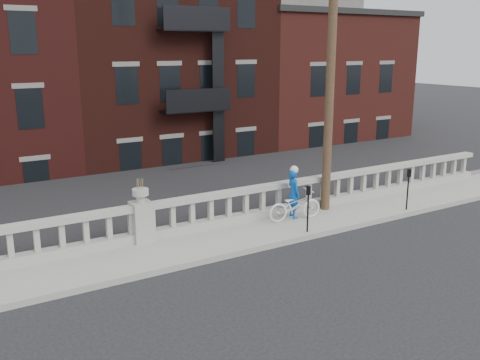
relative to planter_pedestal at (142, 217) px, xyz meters
name	(u,v)px	position (x,y,z in m)	size (l,w,h in m)	color
ground	(211,302)	(0.00, -3.95, -0.83)	(120.00, 120.00, 0.00)	black
sidewalk	(156,254)	(0.00, -0.95, -0.76)	(32.00, 2.20, 0.15)	gray
balustrade	(142,223)	(0.00, 0.00, -0.19)	(28.00, 0.34, 1.03)	gray
planter_pedestal	(142,217)	(0.00, 0.00, 0.00)	(0.55, 0.55, 1.76)	gray
lower_level	(25,95)	(0.56, 19.09, 1.80)	(80.00, 44.00, 20.80)	#605E59
utility_pole	(331,49)	(6.20, -0.35, 4.41)	(1.60, 0.28, 10.00)	#422D1E
parking_meter_d	(308,204)	(4.31, -1.80, 0.17)	(0.10, 0.09, 1.36)	black
parking_meter_e	(408,185)	(8.42, -1.80, 0.17)	(0.10, 0.09, 1.36)	black
bicycle	(295,205)	(4.66, -0.73, -0.22)	(0.61, 1.75, 0.92)	silver
cyclist	(294,193)	(4.77, -0.50, 0.09)	(0.56, 0.37, 1.53)	#0B49AA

